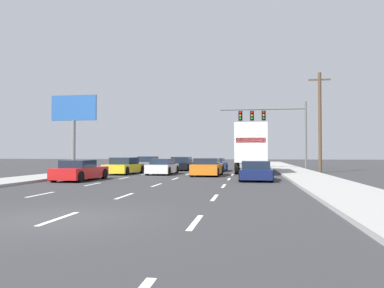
# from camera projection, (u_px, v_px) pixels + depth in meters

# --- Properties ---
(ground_plane) EXTENTS (140.00, 140.00, 0.00)m
(ground_plane) POSITION_uv_depth(u_px,v_px,m) (197.00, 171.00, 34.08)
(ground_plane) COLOR #333335
(sidewalk_right) EXTENTS (3.09, 80.00, 0.14)m
(sidewalk_right) POSITION_uv_depth(u_px,v_px,m) (302.00, 174.00, 27.87)
(sidewalk_right) COLOR #9E9E99
(sidewalk_right) RESTS_ON ground_plane
(sidewalk_left) EXTENTS (3.09, 80.00, 0.14)m
(sidewalk_left) POSITION_uv_depth(u_px,v_px,m) (83.00, 173.00, 30.40)
(sidewalk_left) COLOR #9E9E99
(sidewalk_left) RESTS_ON ground_plane
(lane_markings) EXTENTS (6.94, 57.00, 0.01)m
(lane_markings) POSITION_uv_depth(u_px,v_px,m) (193.00, 173.00, 31.59)
(lane_markings) COLOR silver
(lane_markings) RESTS_ON ground_plane
(car_gray) EXTENTS (1.94, 4.11, 1.32)m
(car_gray) POSITION_uv_depth(u_px,v_px,m) (148.00, 164.00, 36.32)
(car_gray) COLOR slate
(car_gray) RESTS_ON ground_plane
(car_yellow) EXTENTS (2.08, 4.64, 1.29)m
(car_yellow) POSITION_uv_depth(u_px,v_px,m) (124.00, 166.00, 29.73)
(car_yellow) COLOR yellow
(car_yellow) RESTS_ON ground_plane
(car_red) EXTENTS (1.97, 4.36, 1.21)m
(car_red) POSITION_uv_depth(u_px,v_px,m) (80.00, 171.00, 22.57)
(car_red) COLOR red
(car_red) RESTS_ON ground_plane
(car_black) EXTENTS (2.04, 4.25, 1.27)m
(car_black) POSITION_uv_depth(u_px,v_px,m) (182.00, 164.00, 36.14)
(car_black) COLOR black
(car_black) RESTS_ON ground_plane
(car_white) EXTENTS (1.87, 4.09, 1.20)m
(car_white) POSITION_uv_depth(u_px,v_px,m) (163.00, 167.00, 29.17)
(car_white) COLOR white
(car_white) RESTS_ON ground_plane
(car_blue) EXTENTS (2.00, 4.66, 1.20)m
(car_blue) POSITION_uv_depth(u_px,v_px,m) (215.00, 165.00, 34.07)
(car_blue) COLOR #1E389E
(car_blue) RESTS_ON ground_plane
(car_orange) EXTENTS (2.06, 4.35, 1.26)m
(car_orange) POSITION_uv_depth(u_px,v_px,m) (207.00, 167.00, 27.48)
(car_orange) COLOR orange
(car_orange) RESTS_ON ground_plane
(box_truck) EXTENTS (2.70, 9.13, 3.85)m
(box_truck) POSITION_uv_depth(u_px,v_px,m) (252.00, 146.00, 31.17)
(box_truck) COLOR white
(box_truck) RESTS_ON ground_plane
(car_navy) EXTENTS (1.97, 4.11, 1.17)m
(car_navy) POSITION_uv_depth(u_px,v_px,m) (256.00, 171.00, 22.62)
(car_navy) COLOR #141E4C
(car_navy) RESTS_ON ground_plane
(traffic_signal_mast) EXTENTS (8.59, 0.69, 6.81)m
(traffic_signal_mast) POSITION_uv_depth(u_px,v_px,m) (266.00, 119.00, 38.42)
(traffic_signal_mast) COLOR #595B56
(traffic_signal_mast) RESTS_ON ground_plane
(utility_pole_mid) EXTENTS (1.80, 0.28, 8.41)m
(utility_pole_mid) POSITION_uv_depth(u_px,v_px,m) (320.00, 121.00, 31.83)
(utility_pole_mid) COLOR brown
(utility_pole_mid) RESTS_ON ground_plane
(roadside_billboard) EXTENTS (4.50, 0.36, 7.19)m
(roadside_billboard) POSITION_uv_depth(u_px,v_px,m) (74.00, 116.00, 36.35)
(roadside_billboard) COLOR slate
(roadside_billboard) RESTS_ON ground_plane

